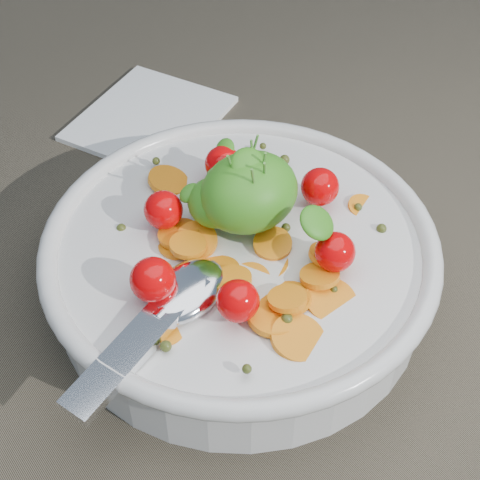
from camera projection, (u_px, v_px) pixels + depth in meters
ground at (244, 276)px, 0.63m from camera, size 6.00×6.00×0.00m
bowl at (240, 262)px, 0.59m from camera, size 0.34×0.31×0.13m
napkin at (150, 118)px, 0.78m from camera, size 0.19×0.18×0.01m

